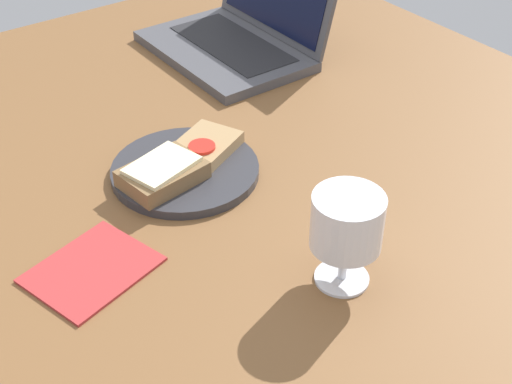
{
  "coord_description": "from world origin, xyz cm",
  "views": [
    {
      "loc": [
        68.36,
        -41.72,
        63.23
      ],
      "look_at": [
        9.01,
        1.8,
        8.0
      ],
      "focal_mm": 50.0,
      "sensor_mm": 36.0,
      "label": 1
    }
  ],
  "objects_px": {
    "sandwich_with_cheese": "(163,173)",
    "sandwich_with_tomato": "(204,147)",
    "wine_glass": "(347,226)",
    "laptop": "(240,32)",
    "plate": "(185,171)",
    "napkin": "(92,270)"
  },
  "relations": [
    {
      "from": "napkin",
      "to": "sandwich_with_cheese",
      "type": "bearing_deg",
      "value": 120.77
    },
    {
      "from": "plate",
      "to": "napkin",
      "type": "bearing_deg",
      "value": -61.81
    },
    {
      "from": "sandwich_with_tomato",
      "to": "napkin",
      "type": "bearing_deg",
      "value": -63.6
    },
    {
      "from": "sandwich_with_cheese",
      "to": "sandwich_with_tomato",
      "type": "relative_size",
      "value": 0.93
    },
    {
      "from": "sandwich_with_tomato",
      "to": "napkin",
      "type": "relative_size",
      "value": 0.91
    },
    {
      "from": "wine_glass",
      "to": "laptop",
      "type": "distance_m",
      "value": 0.65
    },
    {
      "from": "laptop",
      "to": "sandwich_with_tomato",
      "type": "bearing_deg",
      "value": -43.29
    },
    {
      "from": "laptop",
      "to": "napkin",
      "type": "relative_size",
      "value": 2.23
    },
    {
      "from": "wine_glass",
      "to": "napkin",
      "type": "distance_m",
      "value": 0.32
    },
    {
      "from": "sandwich_with_cheese",
      "to": "laptop",
      "type": "height_order",
      "value": "laptop"
    },
    {
      "from": "plate",
      "to": "wine_glass",
      "type": "xyz_separation_m",
      "value": [
        0.3,
        0.04,
        0.08
      ]
    },
    {
      "from": "sandwich_with_cheese",
      "to": "laptop",
      "type": "bearing_deg",
      "value": 131.23
    },
    {
      "from": "wine_glass",
      "to": "napkin",
      "type": "bearing_deg",
      "value": -128.99
    },
    {
      "from": "wine_glass",
      "to": "napkin",
      "type": "xyz_separation_m",
      "value": [
        -0.19,
        -0.24,
        -0.08
      ]
    },
    {
      "from": "plate",
      "to": "laptop",
      "type": "bearing_deg",
      "value": 133.7
    },
    {
      "from": "plate",
      "to": "sandwich_with_cheese",
      "type": "distance_m",
      "value": 0.05
    },
    {
      "from": "wine_glass",
      "to": "napkin",
      "type": "height_order",
      "value": "wine_glass"
    },
    {
      "from": "sandwich_with_cheese",
      "to": "napkin",
      "type": "relative_size",
      "value": 0.85
    },
    {
      "from": "sandwich_with_cheese",
      "to": "wine_glass",
      "type": "xyz_separation_m",
      "value": [
        0.29,
        0.08,
        0.06
      ]
    },
    {
      "from": "sandwich_with_cheese",
      "to": "sandwich_with_tomato",
      "type": "xyz_separation_m",
      "value": [
        -0.03,
        0.09,
        -0.01
      ]
    },
    {
      "from": "wine_glass",
      "to": "laptop",
      "type": "relative_size",
      "value": 0.39
    },
    {
      "from": "wine_glass",
      "to": "napkin",
      "type": "relative_size",
      "value": 0.86
    }
  ]
}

